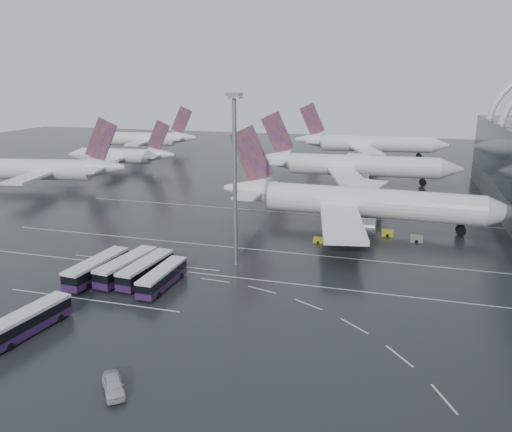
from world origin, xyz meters
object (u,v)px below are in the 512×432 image
(jet_remote_mid, at_px, (123,156))
(van_curve_b, at_px, (113,385))
(jet_remote_west, at_px, (50,170))
(bus_row_near_c, at_px, (146,269))
(bus_row_near_a, at_px, (97,268))
(gse_cart_belly_e, at_px, (388,233))
(gse_cart_belly_b, at_px, (417,239))
(airliner_gate_b, at_px, (352,166))
(floodlight_mast, at_px, (235,160))
(gse_cart_belly_c, at_px, (318,240))
(airliner_main, at_px, (356,203))
(bus_row_near_d, at_px, (162,277))
(airliner_gate_c, at_px, (368,144))
(bus_row_near_b, at_px, (127,267))
(bus_row_far_b, at_px, (28,321))
(jet_remote_far, at_px, (148,139))

(jet_remote_mid, height_order, van_curve_b, jet_remote_mid)
(jet_remote_west, distance_m, bus_row_near_c, 81.86)
(van_curve_b, bearing_deg, bus_row_near_a, 87.05)
(gse_cart_belly_e, bearing_deg, gse_cart_belly_b, -22.44)
(airliner_gate_b, height_order, gse_cart_belly_b, airliner_gate_b)
(floodlight_mast, distance_m, gse_cart_belly_b, 41.45)
(floodlight_mast, relative_size, gse_cart_belly_c, 15.04)
(airliner_main, bearing_deg, bus_row_near_d, -120.12)
(airliner_main, relative_size, bus_row_near_d, 5.20)
(van_curve_b, bearing_deg, airliner_gate_b, 44.57)
(bus_row_near_a, relative_size, bus_row_near_c, 1.05)
(bus_row_near_d, bearing_deg, gse_cart_belly_b, -47.29)
(airliner_gate_c, bearing_deg, bus_row_near_b, -107.50)
(bus_row_far_b, distance_m, gse_cart_belly_e, 69.16)
(airliner_gate_b, distance_m, gse_cart_belly_e, 53.09)
(bus_row_near_c, xyz_separation_m, bus_row_far_b, (-5.98, -20.06, -0.03))
(gse_cart_belly_e, bearing_deg, gse_cart_belly_c, -147.97)
(bus_row_near_d, relative_size, floodlight_mast, 0.42)
(airliner_main, relative_size, floodlight_mast, 2.16)
(airliner_main, bearing_deg, floodlight_mast, -119.61)
(bus_row_far_b, bearing_deg, bus_row_near_b, 0.82)
(jet_remote_far, relative_size, bus_row_far_b, 3.55)
(jet_remote_far, relative_size, bus_row_near_d, 3.75)
(airliner_gate_c, bearing_deg, bus_row_far_b, -106.91)
(bus_row_far_b, bearing_deg, airliner_gate_b, -8.20)
(bus_row_near_c, bearing_deg, jet_remote_mid, 37.53)
(bus_row_near_b, distance_m, gse_cart_belly_e, 52.92)
(airliner_main, bearing_deg, jet_remote_mid, 151.69)
(bus_row_near_a, relative_size, floodlight_mast, 0.47)
(airliner_gate_b, xyz_separation_m, gse_cart_belly_e, (12.41, -51.40, -4.75))
(bus_row_near_d, xyz_separation_m, gse_cart_belly_b, (38.51, 33.99, -0.98))
(jet_remote_west, distance_m, bus_row_near_d, 86.10)
(bus_row_near_a, distance_m, bus_row_near_c, 7.96)
(jet_remote_west, xyz_separation_m, bus_row_near_d, (64.31, -57.13, -3.70))
(gse_cart_belly_b, bearing_deg, bus_row_near_a, -145.92)
(airliner_gate_c, bearing_deg, jet_remote_west, -141.34)
(bus_row_near_c, distance_m, gse_cart_belly_e, 50.29)
(airliner_gate_c, relative_size, jet_remote_west, 1.29)
(bus_row_near_b, bearing_deg, bus_row_far_b, -179.90)
(airliner_gate_b, relative_size, gse_cart_belly_b, 26.06)
(bus_row_near_d, distance_m, van_curve_b, 27.02)
(airliner_gate_c, height_order, floodlight_mast, floodlight_mast)
(gse_cart_belly_e, bearing_deg, bus_row_far_b, -128.21)
(bus_row_near_c, bearing_deg, floodlight_mast, -44.15)
(bus_row_near_d, bearing_deg, airliner_gate_c, -7.39)
(jet_remote_far, xyz_separation_m, bus_row_near_c, (69.12, -132.08, -3.36))
(airliner_main, xyz_separation_m, airliner_gate_b, (-5.27, 46.34, 0.05))
(airliner_gate_b, relative_size, gse_cart_belly_c, 32.05)
(jet_remote_west, bearing_deg, gse_cart_belly_c, 150.26)
(jet_remote_mid, xyz_separation_m, gse_cart_belly_b, (99.00, -57.41, -3.85))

